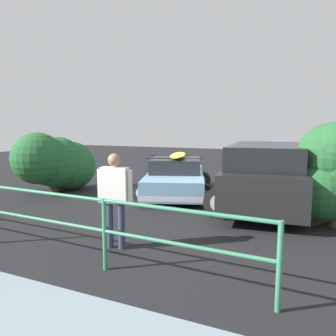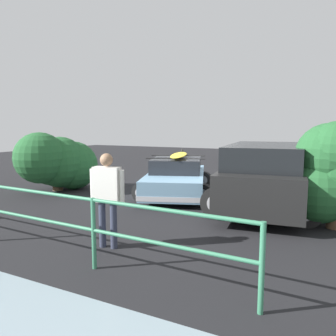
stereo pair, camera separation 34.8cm
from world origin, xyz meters
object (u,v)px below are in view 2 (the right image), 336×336
suv_car (264,176)px  bush_near_right (333,170)px  sedan_car (176,177)px  bush_near_left (57,162)px  person_bystander (107,192)px

suv_car → bush_near_right: 1.88m
sedan_car → bush_near_left: size_ratio=1.58×
person_bystander → bush_near_right: (-3.68, -3.33, 0.23)m
person_bystander → bush_near_left: 6.06m
bush_near_left → suv_car: bearing=-175.3°
sedan_car → suv_car: 3.10m
suv_car → person_bystander: (2.04, 4.17, 0.13)m
bush_near_left → bush_near_right: (-8.54, 0.28, 0.28)m
bush_near_left → bush_near_right: 8.55m
sedan_car → suv_car: size_ratio=0.95×
sedan_car → person_bystander: (-0.94, 4.96, 0.48)m
sedan_car → bush_near_right: (-4.61, 1.64, 0.71)m
person_bystander → bush_near_right: bearing=-137.9°
sedan_car → bush_near_right: bearing=160.5°
sedan_car → person_bystander: bearing=100.7°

